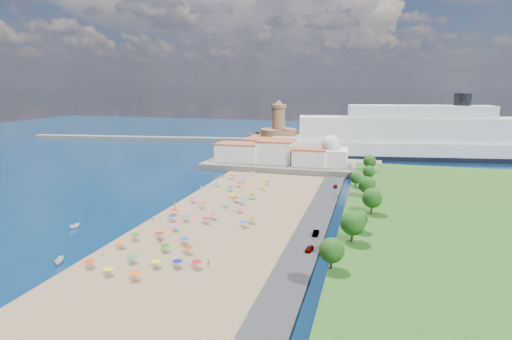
% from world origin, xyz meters
% --- Properties ---
extents(ground, '(700.00, 700.00, 0.00)m').
position_xyz_m(ground, '(0.00, 0.00, 0.00)').
color(ground, '#071938').
rests_on(ground, ground).
extents(terrace, '(90.00, 36.00, 3.00)m').
position_xyz_m(terrace, '(10.00, 73.00, 1.50)').
color(terrace, '#59544C').
rests_on(terrace, ground).
extents(jetty, '(18.00, 70.00, 2.40)m').
position_xyz_m(jetty, '(-12.00, 108.00, 1.20)').
color(jetty, '#59544C').
rests_on(jetty, ground).
extents(breakwater, '(199.03, 34.77, 2.60)m').
position_xyz_m(breakwater, '(-110.00, 153.00, 1.30)').
color(breakwater, '#59544C').
rests_on(breakwater, ground).
extents(waterfront_buildings, '(57.00, 29.00, 11.00)m').
position_xyz_m(waterfront_buildings, '(-3.05, 73.64, 7.88)').
color(waterfront_buildings, silver).
rests_on(waterfront_buildings, terrace).
extents(domed_building, '(16.00, 16.00, 15.00)m').
position_xyz_m(domed_building, '(30.00, 71.00, 8.97)').
color(domed_building, silver).
rests_on(domed_building, terrace).
extents(fortress, '(40.00, 40.00, 32.40)m').
position_xyz_m(fortress, '(-12.00, 138.00, 6.68)').
color(fortress, '#9A724D').
rests_on(fortress, ground).
extents(cruise_ship, '(174.01, 52.81, 37.65)m').
position_xyz_m(cruise_ship, '(75.01, 120.84, 11.15)').
color(cruise_ship, black).
rests_on(cruise_ship, ground).
extents(beach_parasols, '(30.71, 115.36, 2.20)m').
position_xyz_m(beach_parasols, '(-1.78, -13.64, 2.15)').
color(beach_parasols, gray).
rests_on(beach_parasols, beach).
extents(beachgoers, '(31.91, 96.49, 1.87)m').
position_xyz_m(beachgoers, '(-8.08, -9.29, 1.11)').
color(beachgoers, tan).
rests_on(beachgoers, beach).
extents(moored_boats, '(16.25, 27.24, 1.53)m').
position_xyz_m(moored_boats, '(-27.89, -51.04, 0.73)').
color(moored_boats, white).
rests_on(moored_boats, ground).
extents(parked_cars, '(2.08, 74.76, 1.36)m').
position_xyz_m(parked_cars, '(36.00, -11.05, 1.37)').
color(parked_cars, gray).
rests_on(parked_cars, promenade).
extents(hillside_trees, '(12.95, 109.80, 7.57)m').
position_xyz_m(hillside_trees, '(48.00, -10.36, 10.17)').
color(hillside_trees, '#382314').
rests_on(hillside_trees, hillside).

